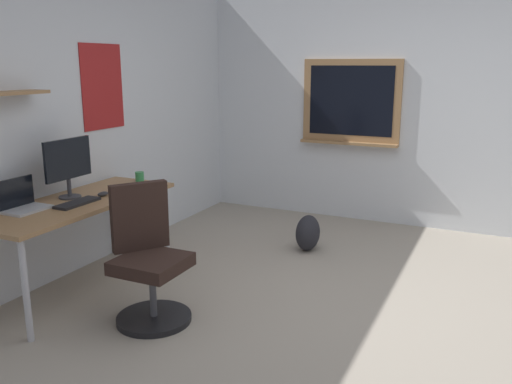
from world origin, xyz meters
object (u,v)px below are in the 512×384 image
Objects in this scene: computer_mouse at (103,194)px; coffee_mug at (140,177)px; desk at (78,209)px; keyboard at (77,203)px; backpack at (308,233)px; laptop at (22,203)px; monitor_primary at (68,164)px; office_chair at (148,263)px.

computer_mouse is 1.13× the size of coffee_mug.
keyboard reaches higher than desk.
desk is 0.74m from coffee_mug.
backpack is at bearing -38.43° from desk.
coffee_mug reaches higher than backpack.
laptop is 3.37× the size of coffee_mug.
office_chair is at bearing -103.63° from monitor_primary.
monitor_primary is at bearing 56.01° from keyboard.
office_chair reaches higher than coffee_mug.
coffee_mug is (0.82, 0.05, 0.04)m from keyboard.
desk is at bearing 141.57° from backpack.
desk is 18.14× the size of coffee_mug.
laptop is 0.84× the size of keyboard.
computer_mouse is 1.96m from backpack.
desk is 0.23m from computer_mouse.
office_chair is 0.77m from keyboard.
office_chair is 3.06× the size of laptop.
keyboard is at bearing -123.99° from monitor_primary.
coffee_mug is at bearing 125.35° from backpack.
coffee_mug reaches higher than desk.
keyboard is (-0.08, -0.08, 0.08)m from desk.
coffee_mug is 1.66m from backpack.
coffee_mug is (0.54, 0.05, 0.03)m from computer_mouse.
computer_mouse is at bearing -22.38° from desk.
computer_mouse is 0.54m from coffee_mug.
monitor_primary reaches higher than backpack.
laptop is 0.38m from keyboard.
office_chair is 1.08m from monitor_primary.
monitor_primary is at bearing 129.84° from computer_mouse.
laptop reaches higher than coffee_mug.
backpack is at bearing -41.36° from monitor_primary.
monitor_primary reaches higher than coffee_mug.
keyboard is at bearing -176.50° from coffee_mug.
monitor_primary is at bearing 168.92° from coffee_mug.
backpack is at bearing -40.23° from computer_mouse.
keyboard is at bearing 180.00° from computer_mouse.
laptop is (-0.38, 0.15, 0.12)m from desk.
computer_mouse reaches higher than desk.
computer_mouse is (0.37, 0.69, 0.34)m from office_chair.
coffee_mug is (0.90, 0.74, 0.37)m from office_chair.
office_chair is at bearing -140.74° from coffee_mug.
keyboard is 0.28m from computer_mouse.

